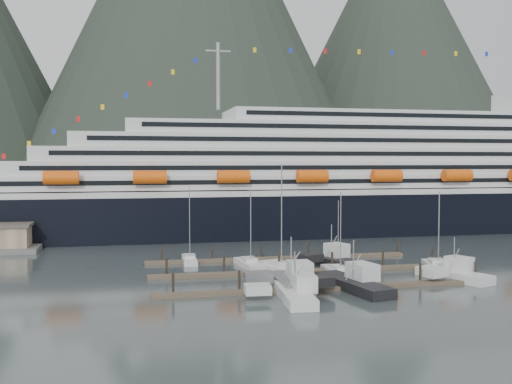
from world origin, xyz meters
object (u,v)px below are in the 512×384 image
Objects in this scene: sailboat_c at (249,264)px; trawler_a at (294,293)px; trawler_d at (453,274)px; sailboat_f at (337,257)px; sailboat_e at (190,260)px; sailboat_d at (338,272)px; sailboat_b at (277,269)px; trawler_c at (352,283)px; cruise_ship at (373,184)px; sailboat_h at (437,267)px; trawler_b at (290,282)px; trawler_e at (331,260)px.

sailboat_c is 24.85m from trawler_a.
trawler_a is 1.04× the size of trawler_d.
sailboat_e is at bearing 88.66° from sailboat_f.
sailboat_d is at bearing -32.73° from trawler_a.
sailboat_b is 1.39× the size of trawler_a.
trawler_c is at bearing -61.90° from trawler_a.
cruise_ship reaches higher than sailboat_c.
sailboat_c is 1.07× the size of trawler_a.
trawler_a is (10.11, -31.62, 0.48)m from sailboat_e.
sailboat_h is (29.76, -9.17, 0.01)m from sailboat_c.
sailboat_e reaches higher than trawler_d.
sailboat_h is 1.07× the size of trawler_b.
trawler_d is at bearing -176.69° from sailboat_h.
sailboat_e is at bearing 24.25° from trawler_c.
sailboat_b is 9.77m from sailboat_d.
trawler_e is (11.86, 16.55, -0.03)m from trawler_b.
sailboat_b is at bearing -3.47° from trawler_a.
cruise_ship is 63.26m from sailboat_d.
sailboat_f is at bearing -80.72° from sailboat_c.
trawler_a is at bearing 153.63° from sailboat_f.
sailboat_h is 0.88× the size of trawler_c.
trawler_c is (-1.95, -10.97, 0.55)m from sailboat_d.
trawler_e is at bearing -120.76° from cruise_ship.
trawler_a is at bearing 83.51° from trawler_d.
sailboat_d is 19.10m from trawler_a.
sailboat_c is at bearing -123.50° from sailboat_e.
sailboat_h is (17.39, 0.52, 0.03)m from sailboat_d.
sailboat_d is at bearing -133.96° from sailboat_c.
cruise_ship reaches higher than sailboat_d.
trawler_a is 0.84× the size of trawler_c.
sailboat_d is 0.88× the size of trawler_c.
sailboat_e is (-51.16, -38.31, -11.63)m from cruise_ship.
trawler_e reaches higher than trawler_d.
sailboat_c is at bearing -132.82° from cruise_ship.
sailboat_b is at bearing -152.90° from sailboat_c.
sailboat_b reaches higher than sailboat_c.
sailboat_e is 33.20m from trawler_a.
sailboat_e is (-12.92, 12.26, -0.06)m from sailboat_b.
sailboat_b reaches higher than trawler_b.
sailboat_c is 0.99× the size of sailboat_e.
trawler_d is at bearing -120.33° from sailboat_e.
trawler_c is (-19.34, -11.50, 0.52)m from sailboat_h.
sailboat_h reaches higher than trawler_c.
sailboat_c reaches higher than trawler_a.
sailboat_e is 0.91× the size of trawler_c.
sailboat_d is at bearing -47.60° from trawler_b.
sailboat_e is 1.11× the size of trawler_e.
cruise_ship is at bearing -48.70° from sailboat_c.
sailboat_b is at bearing 63.35° from sailboat_d.
sailboat_f reaches higher than trawler_a.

